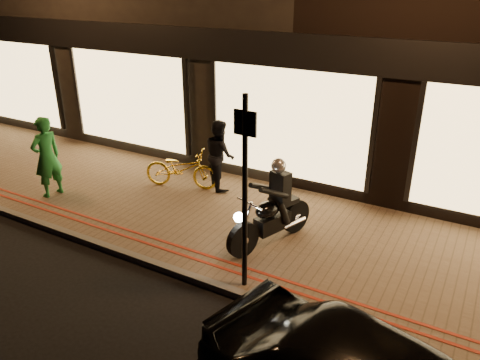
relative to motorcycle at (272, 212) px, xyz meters
name	(u,v)px	position (x,y,z in m)	size (l,w,h in m)	color
ground	(184,280)	(-0.80, -1.59, -0.73)	(90.00, 90.00, 0.00)	black
sidewalk	(244,225)	(-0.80, 0.41, -0.67)	(50.00, 4.00, 0.12)	brown
kerb_stone	(186,276)	(-0.80, -1.54, -0.67)	(50.00, 0.14, 0.12)	#59544C
red_kerb_lines	(203,258)	(-0.80, -1.04, -0.61)	(50.00, 0.26, 0.01)	maroon
motorcycle	(272,212)	(0.00, 0.00, 0.00)	(0.86, 1.87, 1.59)	black
sign_post	(245,186)	(0.19, -1.34, 1.06)	(0.35, 0.08, 3.00)	black
bicycle_gold	(181,169)	(-2.84, 1.19, -0.17)	(0.59, 1.69, 0.89)	yellow
person_green	(47,157)	(-5.08, -0.55, 0.27)	(0.64, 0.42, 1.77)	#1F7630
person_dark	(220,155)	(-2.08, 1.61, 0.17)	(0.77, 0.60, 1.58)	black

